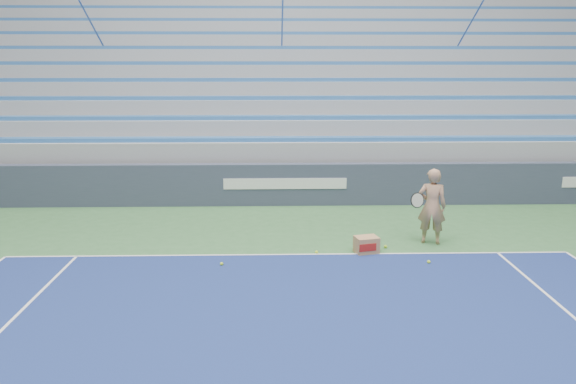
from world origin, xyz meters
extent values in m
cube|color=white|center=(0.00, 11.88, 0.01)|extent=(10.97, 0.05, 0.00)
cube|color=#363D52|center=(0.00, 15.88, 0.55)|extent=(30.00, 0.30, 1.10)
cube|color=white|center=(0.00, 15.72, 0.60)|extent=(3.20, 0.02, 0.28)
cube|color=#979A9F|center=(0.00, 20.43, 0.55)|extent=(30.00, 8.50, 1.10)
cube|color=#979A9F|center=(0.00, 20.43, 1.35)|extent=(30.00, 8.50, 0.50)
cube|color=#2F64AA|center=(0.00, 16.56, 1.66)|extent=(29.60, 0.42, 0.11)
cube|color=#979A9F|center=(0.00, 20.86, 1.85)|extent=(30.00, 7.65, 0.50)
cube|color=#2F64AA|center=(0.00, 17.41, 2.16)|extent=(29.60, 0.42, 0.11)
cube|color=#979A9F|center=(0.00, 21.28, 2.35)|extent=(30.00, 6.80, 0.50)
cube|color=#2F64AA|center=(0.00, 18.26, 2.66)|extent=(29.60, 0.42, 0.11)
cube|color=#979A9F|center=(0.00, 21.71, 2.85)|extent=(30.00, 5.95, 0.50)
cube|color=#2F64AA|center=(0.00, 19.11, 3.16)|extent=(29.60, 0.42, 0.11)
cube|color=#979A9F|center=(0.00, 22.13, 3.35)|extent=(30.00, 5.10, 0.50)
cube|color=#2F64AA|center=(0.00, 19.96, 3.66)|extent=(29.60, 0.42, 0.11)
cube|color=#979A9F|center=(0.00, 22.56, 3.85)|extent=(30.00, 4.25, 0.50)
cube|color=#2F64AA|center=(0.00, 20.81, 4.15)|extent=(29.60, 0.42, 0.11)
cube|color=#979A9F|center=(0.00, 22.98, 4.35)|extent=(30.00, 3.40, 0.50)
cube|color=#2F64AA|center=(0.00, 21.66, 4.65)|extent=(29.60, 0.42, 0.11)
cube|color=#979A9F|center=(0.00, 23.41, 4.85)|extent=(30.00, 2.55, 0.50)
cube|color=#2F64AA|center=(0.00, 22.51, 5.15)|extent=(29.60, 0.42, 0.11)
cube|color=#979A9F|center=(0.00, 23.84, 5.35)|extent=(30.00, 1.70, 0.50)
cube|color=#2F64AA|center=(0.00, 23.36, 5.65)|extent=(29.60, 0.42, 0.11)
cube|color=#979A9F|center=(0.00, 24.26, 5.85)|extent=(30.00, 0.85, 0.50)
cube|color=#979A9F|center=(0.00, 24.98, 3.65)|extent=(31.00, 0.40, 7.30)
cylinder|color=#2C519D|center=(-6.00, 20.43, 4.60)|extent=(0.05, 8.53, 5.04)
cylinder|color=#2C519D|center=(0.00, 20.43, 4.60)|extent=(0.05, 8.53, 5.04)
cylinder|color=#2C519D|center=(6.00, 20.43, 4.60)|extent=(0.05, 8.53, 5.04)
imported|color=tan|center=(2.96, 12.57, 0.79)|extent=(0.66, 0.53, 1.58)
cylinder|color=black|center=(2.61, 12.32, 0.95)|extent=(0.12, 0.27, 0.08)
cylinder|color=beige|center=(2.51, 12.04, 1.05)|extent=(0.29, 0.16, 0.28)
torus|color=black|center=(2.51, 12.04, 1.05)|extent=(0.31, 0.18, 0.30)
cube|color=#AA7E52|center=(1.53, 11.98, 0.17)|extent=(0.51, 0.43, 0.33)
cube|color=#B21E19|center=(1.53, 11.81, 0.17)|extent=(0.35, 0.10, 0.15)
sphere|color=#B7E02D|center=(0.54, 11.94, 0.03)|extent=(0.07, 0.07, 0.07)
sphere|color=#B7E02D|center=(1.97, 12.26, 0.03)|extent=(0.07, 0.07, 0.07)
sphere|color=#B7E02D|center=(-1.26, 11.33, 0.03)|extent=(0.07, 0.07, 0.07)
sphere|color=#B7E02D|center=(2.60, 11.34, 0.03)|extent=(0.07, 0.07, 0.07)
camera|label=1|loc=(-0.28, 1.49, 3.66)|focal=35.00mm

